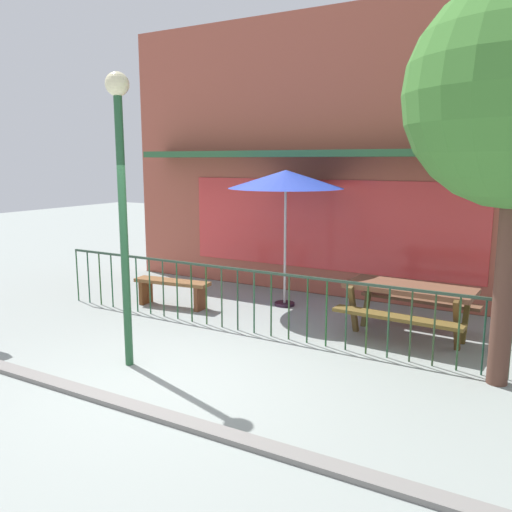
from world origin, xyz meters
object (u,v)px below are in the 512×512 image
at_px(patio_bench, 172,287).
at_px(street_lamp, 121,177).
at_px(patio_umbrella, 286,180).
at_px(picnic_table_left, 409,297).

relative_size(patio_bench, street_lamp, 0.40).
relative_size(patio_umbrella, patio_bench, 1.67).
bearing_deg(street_lamp, patio_bench, 117.13).
height_order(patio_umbrella, patio_bench, patio_umbrella).
relative_size(picnic_table_left, patio_umbrella, 0.78).
bearing_deg(street_lamp, patio_umbrella, 82.73).
xyz_separation_m(patio_bench, street_lamp, (1.23, -2.41, 2.01)).
bearing_deg(patio_umbrella, picnic_table_left, -15.65).
distance_m(patio_umbrella, patio_bench, 2.73).
bearing_deg(picnic_table_left, patio_umbrella, 164.35).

